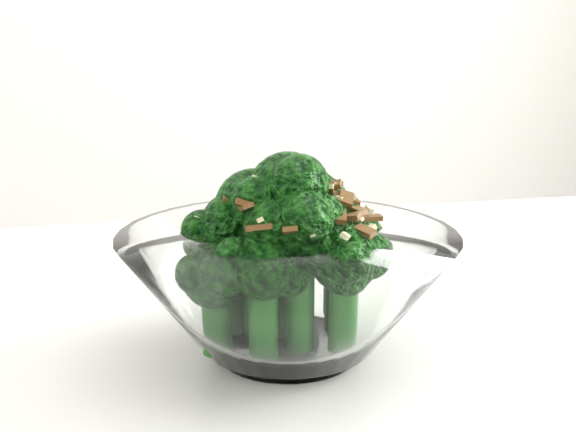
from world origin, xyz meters
name	(u,v)px	position (x,y,z in m)	size (l,w,h in m)	color
broccoli_dish	(287,277)	(-0.05, 0.10, 0.80)	(0.19, 0.19, 0.12)	white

